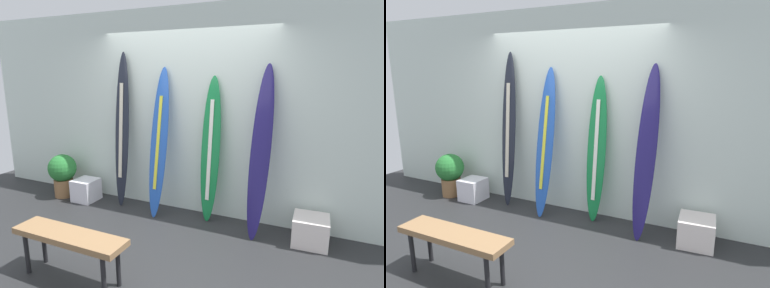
# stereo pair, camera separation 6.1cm
# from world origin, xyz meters

# --- Properties ---
(ground) EXTENTS (8.00, 8.00, 0.04)m
(ground) POSITION_xyz_m (0.00, 0.00, -0.02)
(ground) COLOR #272729
(wall_back) EXTENTS (7.20, 0.20, 2.80)m
(wall_back) POSITION_xyz_m (0.00, 1.30, 1.40)
(wall_back) COLOR silver
(wall_back) RESTS_ON ground
(surfboard_charcoal) EXTENTS (0.24, 0.31, 2.24)m
(surfboard_charcoal) POSITION_xyz_m (-0.93, 1.02, 1.10)
(surfboard_charcoal) COLOR black
(surfboard_charcoal) RESTS_ON ground
(surfboard_cobalt) EXTENTS (0.26, 0.47, 2.03)m
(surfboard_cobalt) POSITION_xyz_m (-0.28, 0.95, 1.01)
(surfboard_cobalt) COLOR blue
(surfboard_cobalt) RESTS_ON ground
(surfboard_emerald) EXTENTS (0.27, 0.28, 1.92)m
(surfboard_emerald) POSITION_xyz_m (0.44, 1.05, 0.94)
(surfboard_emerald) COLOR #177D3E
(surfboard_emerald) RESTS_ON ground
(surfboard_navy) EXTENTS (0.27, 0.52, 2.06)m
(surfboard_navy) POSITION_xyz_m (1.11, 0.92, 1.02)
(surfboard_navy) COLOR navy
(surfboard_navy) RESTS_ON ground
(display_block_left) EXTENTS (0.34, 0.34, 0.33)m
(display_block_left) POSITION_xyz_m (-1.55, 0.87, 0.17)
(display_block_left) COLOR silver
(display_block_left) RESTS_ON ground
(display_block_center) EXTENTS (0.41, 0.41, 0.33)m
(display_block_center) POSITION_xyz_m (1.74, 0.92, 0.16)
(display_block_center) COLOR silver
(display_block_center) RESTS_ON ground
(potted_plant) EXTENTS (0.44, 0.44, 0.68)m
(potted_plant) POSITION_xyz_m (-2.00, 0.86, 0.39)
(potted_plant) COLOR olive
(potted_plant) RESTS_ON ground
(bench) EXTENTS (1.18, 0.29, 0.48)m
(bench) POSITION_xyz_m (-0.29, -0.73, 0.42)
(bench) COLOR olive
(bench) RESTS_ON ground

